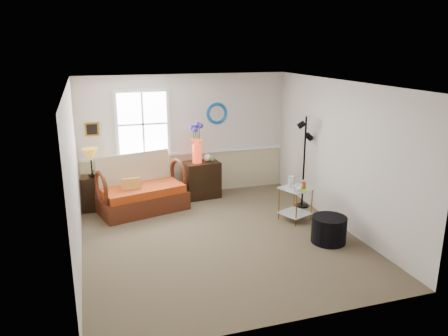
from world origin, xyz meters
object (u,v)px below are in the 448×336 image
object	(u,v)px
loveseat	(141,184)
lamp_stand	(92,193)
cabinet	(202,180)
ottoman	(329,230)
floor_lamp	(304,163)
side_table	(295,204)

from	to	relation	value
loveseat	lamp_stand	size ratio (longest dim) A/B	2.41
loveseat	cabinet	distance (m)	1.40
lamp_stand	cabinet	xyz separation A→B (m)	(2.27, 0.07, 0.05)
cabinet	ottoman	bearing A→B (deg)	-68.42
floor_lamp	lamp_stand	bearing A→B (deg)	-179.02
ottoman	floor_lamp	bearing A→B (deg)	77.66
floor_lamp	ottoman	xyz separation A→B (m)	(-0.36, -1.64, -0.70)
lamp_stand	loveseat	bearing A→B (deg)	-19.08
lamp_stand	cabinet	size ratio (longest dim) A/B	0.88
cabinet	ottoman	world-z (taller)	cabinet
lamp_stand	ottoman	size ratio (longest dim) A/B	1.20
lamp_stand	ottoman	world-z (taller)	lamp_stand
loveseat	floor_lamp	distance (m)	3.25
lamp_stand	ottoman	distance (m)	4.61
loveseat	cabinet	xyz separation A→B (m)	(1.33, 0.40, -0.15)
loveseat	side_table	xyz separation A→B (m)	(2.66, -1.39, -0.23)
lamp_stand	ottoman	bearing A→B (deg)	-36.43
cabinet	floor_lamp	bearing A→B (deg)	-38.59
cabinet	side_table	distance (m)	2.23
cabinet	side_table	size ratio (longest dim) A/B	1.23
side_table	floor_lamp	bearing A→B (deg)	52.73
cabinet	floor_lamp	size ratio (longest dim) A/B	0.42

